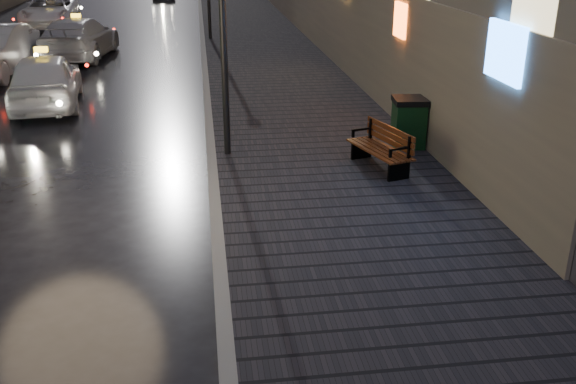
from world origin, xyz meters
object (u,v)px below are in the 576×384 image
taxi_mid (79,38)px  trash_bin (409,122)px  taxi_near (45,80)px  bench (383,148)px  taxi_far (50,11)px

taxi_mid → trash_bin: bearing=131.5°
trash_bin → taxi_near: size_ratio=0.25×
bench → taxi_far: taxi_far is taller
bench → taxi_near: (-7.77, 6.57, 0.17)m
taxi_far → trash_bin: bearing=-64.9°
bench → trash_bin: trash_bin is taller
bench → taxi_far: 25.80m
taxi_near → trash_bin: bearing=142.0°
bench → trash_bin: 1.61m
trash_bin → taxi_mid: bearing=131.4°
taxi_far → bench: bearing=-68.1°
taxi_mid → taxi_near: bearing=98.4°
taxi_mid → bench: bearing=126.1°
bench → taxi_mid: (-8.06, 13.98, 0.19)m
bench → trash_bin: size_ratio=1.62×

